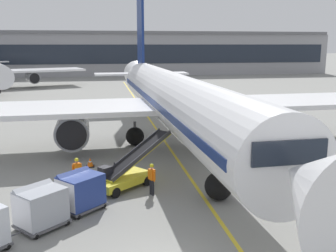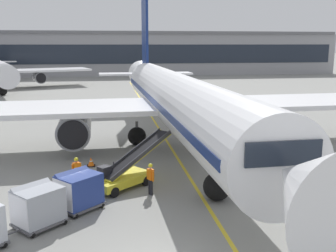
% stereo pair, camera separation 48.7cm
% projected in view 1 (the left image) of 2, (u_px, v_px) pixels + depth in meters
% --- Properties ---
extents(parked_airplane, '(34.28, 44.36, 14.91)m').
position_uv_depth(parked_airplane, '(173.00, 99.00, 30.29)').
color(parked_airplane, white).
rests_on(parked_airplane, ground).
extents(belt_loader, '(4.97, 4.37, 2.81)m').
position_uv_depth(belt_loader, '(126.00, 173.00, 22.08)').
color(belt_loader, gold).
rests_on(belt_loader, ground).
extents(baggage_cart_lead, '(2.57, 2.53, 1.91)m').
position_uv_depth(baggage_cart_lead, '(80.00, 190.00, 18.98)').
color(baggage_cart_lead, '#515156').
rests_on(baggage_cart_lead, ground).
extents(baggage_cart_second, '(2.57, 2.53, 1.91)m').
position_uv_depth(baggage_cart_second, '(40.00, 206.00, 17.14)').
color(baggage_cart_second, '#515156').
rests_on(baggage_cart_second, ground).
extents(ground_crew_by_loader, '(0.39, 0.52, 1.74)m').
position_uv_depth(ground_crew_by_loader, '(152.00, 177.00, 20.89)').
color(ground_crew_by_loader, black).
rests_on(ground_crew_by_loader, ground).
extents(ground_crew_by_carts, '(0.52, 0.38, 1.74)m').
position_uv_depth(ground_crew_by_carts, '(77.00, 171.00, 21.92)').
color(ground_crew_by_carts, '#333847').
rests_on(ground_crew_by_carts, ground).
extents(safety_cone_engine_keepout, '(0.54, 0.54, 0.61)m').
position_uv_depth(safety_cone_engine_keepout, '(90.00, 162.00, 25.85)').
color(safety_cone_engine_keepout, black).
rests_on(safety_cone_engine_keepout, ground).
extents(apron_guidance_line_lead_in, '(0.20, 110.00, 0.01)m').
position_uv_depth(apron_guidance_line_lead_in, '(170.00, 149.00, 30.24)').
color(apron_guidance_line_lead_in, yellow).
rests_on(apron_guidance_line_lead_in, ground).
extents(terminal_building, '(119.40, 16.95, 11.05)m').
position_uv_depth(terminal_building, '(103.00, 53.00, 103.63)').
color(terminal_building, '#939399').
rests_on(terminal_building, ground).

